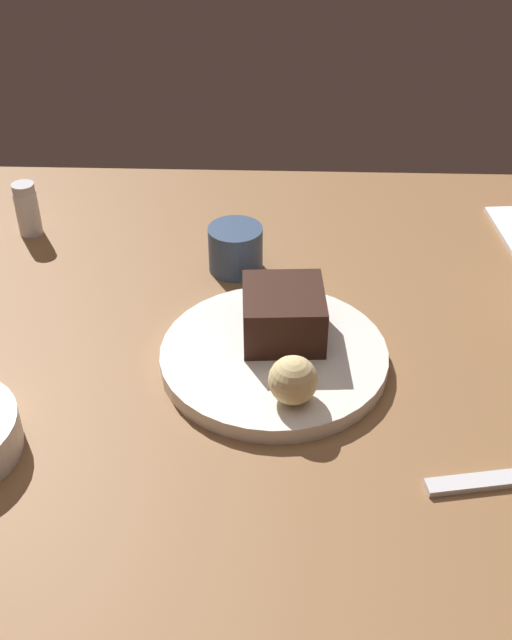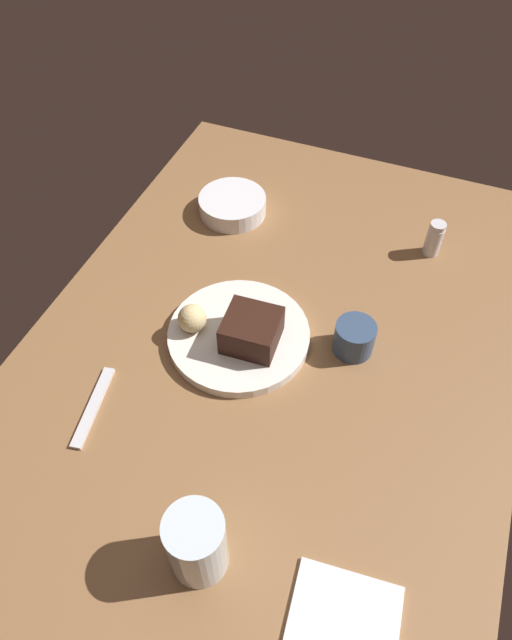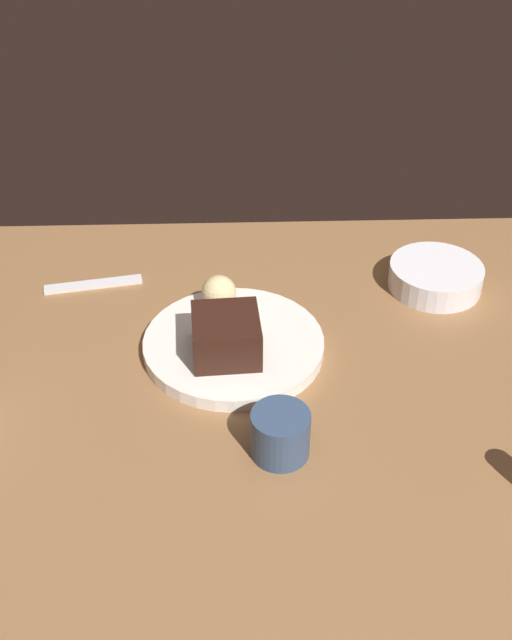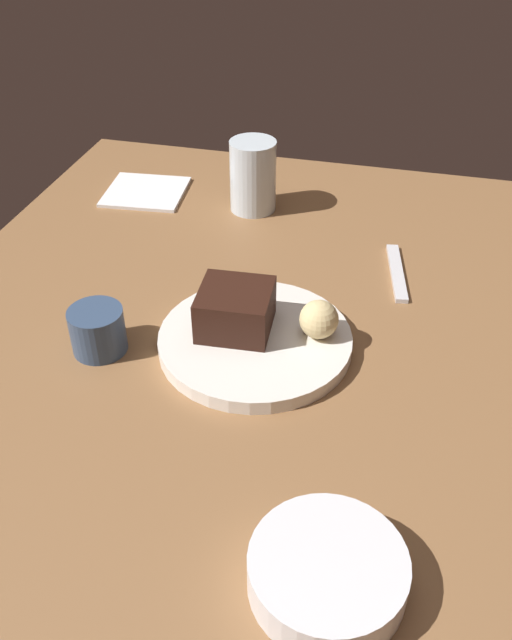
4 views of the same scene
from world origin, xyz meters
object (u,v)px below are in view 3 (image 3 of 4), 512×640
(dessert_plate, at_px, (234,345))
(dessert_spoon, at_px, (93,284))
(coffee_cup, at_px, (280,434))
(bread_roll, at_px, (219,292))
(side_bowl, at_px, (435,276))
(chocolate_cake_slice, at_px, (226,336))

(dessert_plate, height_order, dessert_spoon, dessert_plate)
(coffee_cup, distance_m, dessert_spoon, 0.45)
(dessert_plate, height_order, coffee_cup, coffee_cup)
(dessert_plate, relative_size, dessert_spoon, 1.67)
(coffee_cup, bearing_deg, dessert_plate, -74.67)
(bread_roll, bearing_deg, side_bowl, -168.65)
(chocolate_cake_slice, bearing_deg, dessert_spoon, -42.88)
(side_bowl, bearing_deg, chocolate_cake_slice, 28.27)
(chocolate_cake_slice, bearing_deg, coffee_cup, 110.78)
(bread_roll, xyz_separation_m, coffee_cup, (-0.07, 0.27, -0.01))
(dessert_plate, height_order, chocolate_cake_slice, chocolate_cake_slice)
(chocolate_cake_slice, distance_m, side_bowl, 0.37)
(chocolate_cake_slice, bearing_deg, side_bowl, -151.73)
(coffee_cup, bearing_deg, chocolate_cake_slice, -69.22)
(chocolate_cake_slice, relative_size, side_bowl, 0.64)
(side_bowl, bearing_deg, coffee_cup, 52.44)
(dessert_plate, relative_size, side_bowl, 1.75)
(side_bowl, distance_m, dessert_spoon, 0.53)
(side_bowl, xyz_separation_m, dessert_spoon, (0.53, -0.02, -0.02))
(dessert_spoon, bearing_deg, side_bowl, 167.63)
(chocolate_cake_slice, xyz_separation_m, dessert_spoon, (0.21, -0.19, -0.04))
(side_bowl, bearing_deg, dessert_plate, 24.87)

